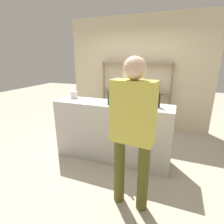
# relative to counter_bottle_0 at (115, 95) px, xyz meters

# --- Properties ---
(ground_plane) EXTENTS (16.00, 16.00, 0.00)m
(ground_plane) POSITION_rel_counter_bottle_0_xyz_m (-0.03, -0.08, -1.19)
(ground_plane) COLOR #B2A893
(bar_counter) EXTENTS (2.08, 0.51, 1.06)m
(bar_counter) POSITION_rel_counter_bottle_0_xyz_m (-0.03, -0.08, -0.66)
(bar_counter) COLOR #B7B2AD
(bar_counter) RESTS_ON ground_plane
(back_wall) EXTENTS (3.68, 0.12, 2.80)m
(back_wall) POSITION_rel_counter_bottle_0_xyz_m (-0.03, 1.78, 0.21)
(back_wall) COLOR beige
(back_wall) RESTS_ON ground_plane
(back_shelf) EXTENTS (1.80, 0.18, 1.70)m
(back_shelf) POSITION_rel_counter_bottle_0_xyz_m (-0.03, 1.60, -0.07)
(back_shelf) COLOR #897056
(back_shelf) RESTS_ON ground_plane
(counter_bottle_0) EXTENTS (0.07, 0.07, 0.34)m
(counter_bottle_0) POSITION_rel_counter_bottle_0_xyz_m (0.00, 0.00, 0.00)
(counter_bottle_0) COLOR #0F1956
(counter_bottle_0) RESTS_ON bar_counter
(counter_bottle_1) EXTENTS (0.09, 0.09, 0.35)m
(counter_bottle_1) POSITION_rel_counter_bottle_0_xyz_m (0.72, -0.05, 0.00)
(counter_bottle_1) COLOR black
(counter_bottle_1) RESTS_ON bar_counter
(counter_bottle_2) EXTENTS (0.09, 0.09, 0.36)m
(counter_bottle_2) POSITION_rel_counter_bottle_0_xyz_m (-0.01, -0.20, 0.01)
(counter_bottle_2) COLOR black
(counter_bottle_2) RESTS_ON bar_counter
(wine_glass) EXTENTS (0.08, 0.08, 0.16)m
(wine_glass) POSITION_rel_counter_bottle_0_xyz_m (0.62, -0.13, -0.02)
(wine_glass) COLOR silver
(wine_glass) RESTS_ON bar_counter
(cork_jar) EXTENTS (0.13, 0.13, 0.13)m
(cork_jar) POSITION_rel_counter_bottle_0_xyz_m (-0.85, 0.03, -0.07)
(cork_jar) COLOR silver
(cork_jar) RESTS_ON bar_counter
(server_behind_counter) EXTENTS (0.42, 0.23, 1.76)m
(server_behind_counter) POSITION_rel_counter_bottle_0_xyz_m (0.19, 0.55, -0.14)
(server_behind_counter) COLOR #575347
(server_behind_counter) RESTS_ON ground_plane
(customer_right) EXTENTS (0.50, 0.26, 1.83)m
(customer_right) POSITION_rel_counter_bottle_0_xyz_m (0.57, -1.00, -0.12)
(customer_right) COLOR brown
(customer_right) RESTS_ON ground_plane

